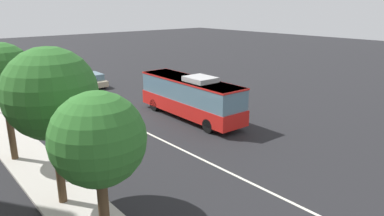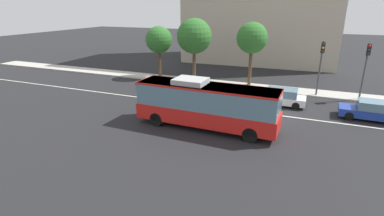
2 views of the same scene
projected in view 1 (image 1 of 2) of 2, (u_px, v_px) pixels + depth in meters
ground_plane at (115, 117)px, 27.71m from camera, size 160.00×160.00×0.00m
sidewalk_kerb at (11, 139)px, 22.98m from camera, size 80.00×2.58×0.14m
lane_centre_line at (115, 117)px, 27.71m from camera, size 76.00×0.16×0.01m
transit_bus at (190, 96)px, 27.05m from camera, size 10.06×2.75×3.46m
sedan_beige at (92, 80)px, 37.96m from camera, size 4.56×1.96×1.46m
sedan_white at (79, 115)px, 25.97m from camera, size 4.51×1.85×1.46m
sedan_blue at (58, 95)px, 31.68m from camera, size 4.57×1.98×1.46m
traffic_light_mid_block at (6, 78)px, 24.94m from camera, size 0.33×0.62×5.20m
street_tree_kerbside_left at (51, 94)px, 14.25m from camera, size 3.84×3.84×6.99m
street_tree_kerbside_centre at (2, 73)px, 18.59m from camera, size 3.20×3.20×6.69m
street_tree_kerbside_right at (98, 140)px, 11.04m from camera, size 3.08×3.08×6.02m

